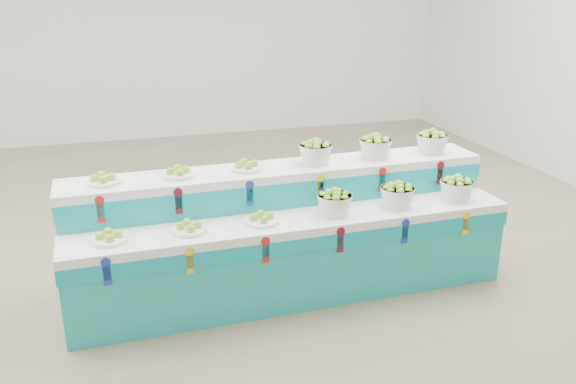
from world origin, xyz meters
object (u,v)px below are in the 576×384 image
at_px(display_stand, 288,232).
at_px(plate_upper_mid, 178,171).
at_px(basket_upper_right, 432,141).
at_px(basket_lower_left, 334,202).

relative_size(display_stand, plate_upper_mid, 13.76).
bearing_deg(basket_upper_right, basket_lower_left, -157.25).
bearing_deg(display_stand, basket_upper_right, 8.85).
bearing_deg(plate_upper_mid, display_stand, -13.81).
relative_size(basket_lower_left, basket_upper_right, 1.00).
xyz_separation_m(display_stand, basket_lower_left, (0.33, -0.22, 0.31)).
bearing_deg(basket_lower_left, display_stand, 145.80).
relative_size(display_stand, basket_lower_left, 12.82).
distance_m(display_stand, basket_lower_left, 0.50).
bearing_deg(basket_lower_left, plate_upper_mid, 159.97).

